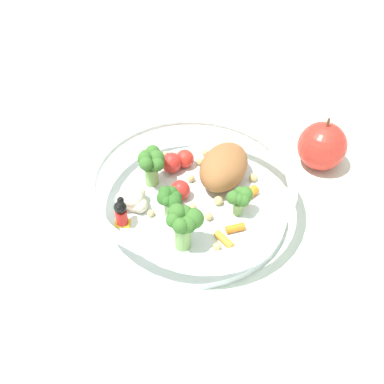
# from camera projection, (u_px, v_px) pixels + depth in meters

# --- Properties ---
(ground_plane) EXTENTS (2.40, 2.40, 0.00)m
(ground_plane) POSITION_uv_depth(u_px,v_px,m) (176.00, 208.00, 0.58)
(ground_plane) COLOR silver
(food_container) EXTENTS (0.25, 0.25, 0.07)m
(food_container) POSITION_uv_depth(u_px,v_px,m) (192.00, 189.00, 0.56)
(food_container) COLOR white
(food_container) RESTS_ON ground_plane
(loose_apple) EXTENTS (0.07, 0.07, 0.08)m
(loose_apple) POSITION_uv_depth(u_px,v_px,m) (322.00, 146.00, 0.62)
(loose_apple) COLOR red
(loose_apple) RESTS_ON ground_plane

